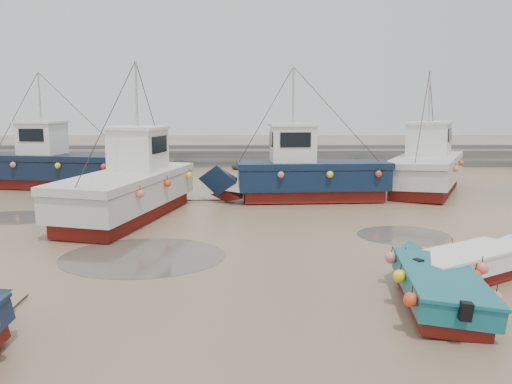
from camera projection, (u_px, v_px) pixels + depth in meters
ground at (246, 249)px, 15.87m from camera, size 120.00×120.00×0.00m
seawall at (250, 157)px, 37.42m from camera, size 60.00×4.92×1.50m
puddle_a at (143, 256)px, 15.07m from camera, size 5.01×5.01×0.01m
puddle_b at (404, 235)px, 17.51m from camera, size 3.28×3.28×0.01m
puddle_c at (15, 217)px, 20.26m from camera, size 4.43×4.43×0.01m
puddle_d at (311, 191)px, 26.60m from camera, size 6.83×6.83×0.01m
dinghy_2 at (435, 280)px, 11.48m from camera, size 2.39×5.85×1.43m
dinghy_3 at (475, 259)px, 12.98m from camera, size 5.24×3.45×1.43m
cabin_boat_0 at (51, 164)px, 27.38m from camera, size 11.35×4.38×6.22m
cabin_boat_1 at (134, 184)px, 20.41m from camera, size 4.76×11.11×6.22m
cabin_boat_2 at (299, 173)px, 23.67m from camera, size 10.31×3.26×6.22m
cabin_boat_3 at (428, 166)px, 26.37m from camera, size 6.48×9.81×6.22m
person at (135, 201)px, 23.86m from camera, size 0.68×0.48×1.78m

